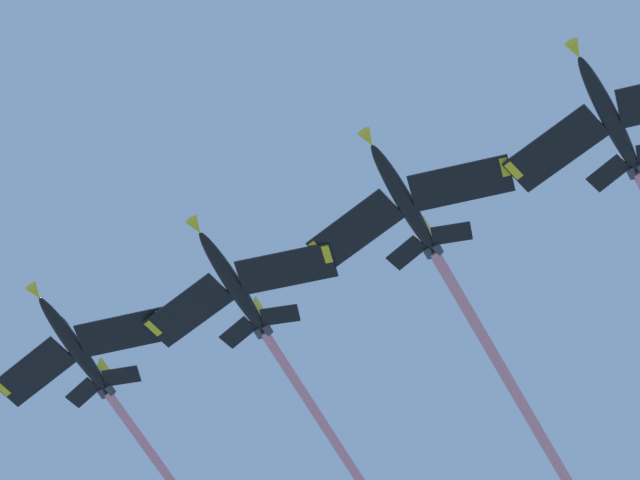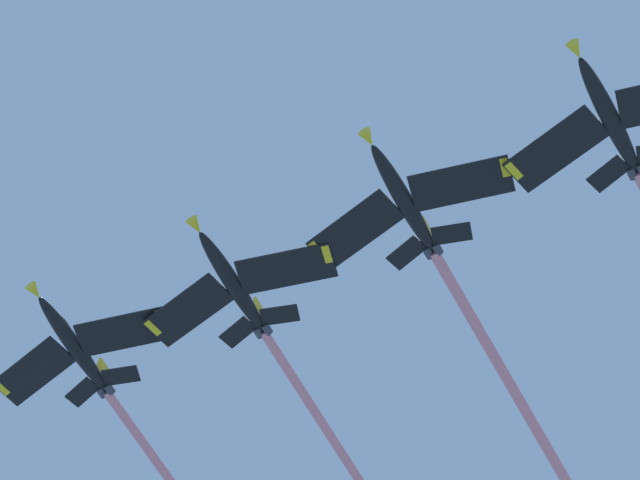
{
  "view_description": "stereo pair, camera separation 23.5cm",
  "coord_description": "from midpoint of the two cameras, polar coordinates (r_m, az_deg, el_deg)",
  "views": [
    {
      "loc": [
        53.91,
        -11.99,
        1.79
      ],
      "look_at": [
        -22.34,
        23.34,
        107.41
      ],
      "focal_mm": 83.63,
      "sensor_mm": 36.0,
      "label": 1
    },
    {
      "loc": [
        53.81,
        -12.2,
        1.79
      ],
      "look_at": [
        -22.34,
        23.34,
        107.41
      ],
      "focal_mm": 83.63,
      "sensor_mm": 36.0,
      "label": 2
    }
  ],
  "objects": [
    {
      "name": "jet_centre",
      "position": [
        142.49,
        -1.42,
        -4.75
      ],
      "size": [
        34.47,
        42.07,
        10.21
      ],
      "color": "black"
    },
    {
      "name": "jet_inner_left",
      "position": [
        137.71,
        5.45,
        -2.4
      ],
      "size": [
        34.65,
        43.04,
        10.73
      ],
      "color": "black"
    },
    {
      "name": "jet_inner_right",
      "position": [
        149.81,
        -7.37,
        -6.94
      ],
      "size": [
        34.06,
        42.5,
        11.14
      ],
      "color": "black"
    }
  ]
}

